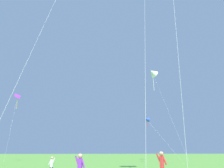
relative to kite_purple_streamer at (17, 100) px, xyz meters
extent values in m
cube|color=purple|center=(-0.03, 0.17, 0.84)|extent=(1.08, 1.16, 1.14)
cylinder|color=#3F382D|center=(-0.03, 0.17, 0.84)|extent=(1.16, 0.06, 0.59)
cylinder|color=yellow|center=(0.03, 0.15, -0.73)|extent=(0.21, 0.12, 2.18)
cylinder|color=silver|center=(0.21, -2.53, -5.60)|extent=(0.49, 5.42, 12.66)
cylinder|color=silver|center=(16.54, -36.12, -3.74)|extent=(2.35, 6.19, 16.37)
cone|color=white|center=(28.11, -2.77, 6.30)|extent=(2.62, 2.48, 2.19)
cylinder|color=silver|center=(28.20, -2.69, 3.95)|extent=(0.31, 0.28, 3.30)
cylinder|color=silver|center=(28.65, -8.62, -2.89)|extent=(1.09, 11.72, 18.07)
cone|color=blue|center=(24.73, -8.32, -4.62)|extent=(1.14, 1.14, 0.94)
cylinder|color=red|center=(24.79, -8.32, -5.50)|extent=(0.16, 0.06, 1.09)
cylinder|color=silver|center=(26.61, -11.14, -8.31)|extent=(3.77, 5.65, 7.24)
cylinder|color=silver|center=(10.35, -35.86, -3.57)|extent=(3.15, 5.70, 16.71)
cube|color=white|center=(10.98, -30.54, -10.94)|extent=(0.21, 0.19, 0.54)
cylinder|color=white|center=(11.09, -30.56, -10.81)|extent=(0.25, 0.11, 0.50)
cylinder|color=white|center=(10.87, -30.52, -10.81)|extent=(0.25, 0.11, 0.50)
sphere|color=tan|center=(10.98, -30.54, -10.58)|extent=(0.20, 0.20, 0.20)
cube|color=red|center=(17.40, -35.44, -10.71)|extent=(0.29, 0.28, 0.67)
cylinder|color=red|center=(17.27, -35.38, -10.54)|extent=(0.31, 0.21, 0.62)
cylinder|color=red|center=(17.52, -35.50, -10.54)|extent=(0.31, 0.21, 0.62)
sphere|color=tan|center=(17.40, -35.44, -10.25)|extent=(0.24, 0.24, 0.24)
cube|color=purple|center=(12.92, -36.16, -10.78)|extent=(0.25, 0.24, 0.63)
cylinder|color=purple|center=(12.80, -36.12, -10.62)|extent=(0.29, 0.16, 0.58)
cylinder|color=purple|center=(13.05, -36.19, -10.62)|extent=(0.29, 0.16, 0.58)
sphere|color=tan|center=(12.92, -36.16, -10.35)|extent=(0.23, 0.23, 0.23)
camera|label=1|loc=(12.82, -48.33, -10.14)|focal=37.04mm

